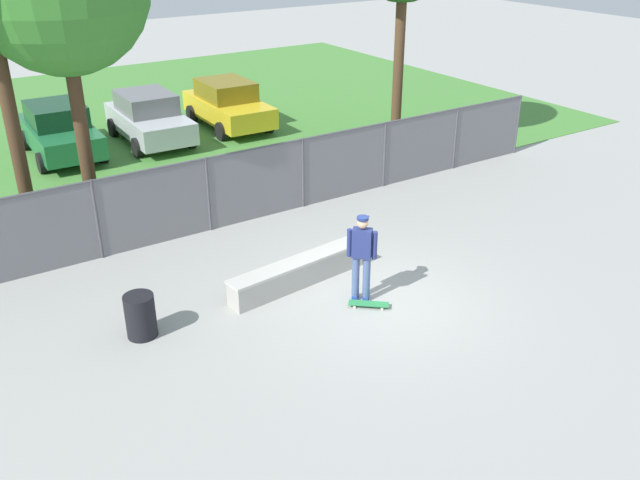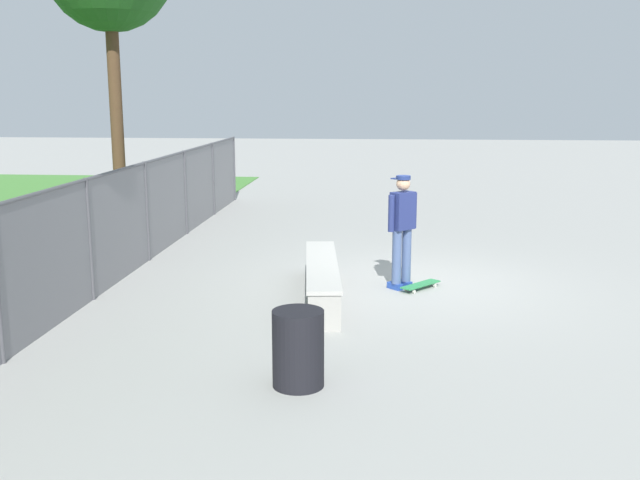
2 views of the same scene
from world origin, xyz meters
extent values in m
plane|color=#9E9E99|center=(0.00, 0.00, 0.00)|extent=(80.00, 80.00, 0.00)
cube|color=#478438|center=(0.00, 15.24, 0.01)|extent=(30.86, 20.00, 0.02)
cube|color=#A8A59E|center=(-0.98, 1.43, 0.25)|extent=(3.28, 0.78, 0.51)
cube|color=beige|center=(-0.98, 1.43, 0.54)|extent=(3.32, 0.82, 0.06)
cube|color=#2647A5|center=(-0.32, 0.30, 0.05)|extent=(0.26, 0.26, 0.10)
cube|color=#2647A5|center=(-0.17, 0.14, 0.05)|extent=(0.26, 0.26, 0.10)
cylinder|color=#475B89|center=(-0.34, 0.28, 0.54)|extent=(0.15, 0.15, 0.88)
cylinder|color=#475B89|center=(-0.19, 0.12, 0.54)|extent=(0.15, 0.15, 0.88)
cube|color=navy|center=(-0.26, 0.20, 1.28)|extent=(0.42, 0.43, 0.60)
cylinder|color=navy|center=(-0.44, 0.38, 1.26)|extent=(0.10, 0.10, 0.58)
cylinder|color=navy|center=(-0.09, 0.02, 1.26)|extent=(0.10, 0.10, 0.58)
sphere|color=tan|center=(-0.26, 0.20, 1.71)|extent=(0.22, 0.22, 0.22)
cylinder|color=navy|center=(-0.26, 0.20, 1.81)|extent=(0.23, 0.23, 0.06)
cube|color=navy|center=(-0.17, 0.29, 1.78)|extent=(0.22, 0.23, 0.02)
cube|color=#2D8C4C|center=(-0.29, -0.11, 0.08)|extent=(0.74, 0.67, 0.02)
cube|color=#B2B2B7|center=(-0.09, -0.29, 0.06)|extent=(0.14, 0.15, 0.02)
cube|color=#B2B2B7|center=(-0.50, 0.06, 0.06)|extent=(0.14, 0.15, 0.02)
cylinder|color=silver|center=(-0.14, -0.36, 0.03)|extent=(0.06, 0.06, 0.05)
cylinder|color=silver|center=(-0.03, -0.23, 0.03)|extent=(0.06, 0.06, 0.05)
cylinder|color=silver|center=(-0.56, 0.00, 0.03)|extent=(0.06, 0.06, 0.05)
cylinder|color=silver|center=(-0.45, 0.13, 0.03)|extent=(0.06, 0.06, 0.05)
cylinder|color=#4C4C51|center=(-4.04, 4.94, 0.94)|extent=(0.07, 0.07, 1.88)
cylinder|color=#4C4C51|center=(-1.35, 4.94, 0.94)|extent=(0.07, 0.07, 1.88)
cylinder|color=#4C4C51|center=(1.35, 4.94, 0.94)|extent=(0.07, 0.07, 1.88)
cylinder|color=#4C4C51|center=(4.04, 4.94, 0.94)|extent=(0.07, 0.07, 1.88)
cylinder|color=#4C4C51|center=(6.73, 4.94, 0.94)|extent=(0.07, 0.07, 1.88)
cylinder|color=#4C4C51|center=(9.43, 4.94, 0.94)|extent=(0.07, 0.07, 1.88)
cylinder|color=#4C4C51|center=(0.00, 4.94, 1.85)|extent=(18.86, 0.05, 0.05)
cube|color=slate|center=(0.00, 4.94, 0.94)|extent=(18.86, 0.01, 1.88)
cylinder|color=#47301E|center=(-5.13, 6.54, 2.42)|extent=(0.32, 0.32, 4.85)
cylinder|color=#47301E|center=(-3.78, 6.13, 2.17)|extent=(0.32, 0.32, 4.35)
cylinder|color=#513823|center=(6.36, 7.30, 2.50)|extent=(0.32, 0.32, 5.00)
cube|color=#1E6638|center=(-2.86, 12.66, 0.67)|extent=(1.91, 4.25, 0.70)
cube|color=#10381E|center=(-2.86, 12.81, 1.34)|extent=(1.66, 2.14, 0.64)
cylinder|color=black|center=(-2.00, 11.33, 0.32)|extent=(0.24, 0.65, 0.64)
cylinder|color=black|center=(-3.80, 11.38, 0.32)|extent=(0.24, 0.65, 0.64)
cylinder|color=black|center=(-1.93, 13.94, 0.32)|extent=(0.24, 0.65, 0.64)
cylinder|color=black|center=(-3.73, 13.99, 0.32)|extent=(0.24, 0.65, 0.64)
cube|color=#B7BABF|center=(0.02, 12.49, 0.67)|extent=(1.91, 4.25, 0.70)
cube|color=slate|center=(0.02, 12.64, 1.34)|extent=(1.66, 2.14, 0.64)
cylinder|color=black|center=(0.88, 11.16, 0.32)|extent=(0.24, 0.65, 0.64)
cylinder|color=black|center=(-0.92, 11.21, 0.32)|extent=(0.24, 0.65, 0.64)
cylinder|color=black|center=(0.95, 13.77, 0.32)|extent=(0.24, 0.65, 0.64)
cylinder|color=black|center=(-0.85, 13.82, 0.32)|extent=(0.24, 0.65, 0.64)
cube|color=gold|center=(3.02, 12.60, 0.67)|extent=(1.91, 4.25, 0.70)
cube|color=#776413|center=(3.02, 12.75, 1.34)|extent=(1.66, 2.14, 0.64)
cylinder|color=black|center=(3.88, 11.28, 0.32)|extent=(0.24, 0.65, 0.64)
cylinder|color=black|center=(2.08, 11.33, 0.32)|extent=(0.24, 0.65, 0.64)
cylinder|color=black|center=(3.95, 13.88, 0.32)|extent=(0.24, 0.65, 0.64)
cylinder|color=black|center=(2.15, 13.93, 0.32)|extent=(0.24, 0.65, 0.64)
cylinder|color=black|center=(-4.40, 1.40, 0.42)|extent=(0.56, 0.56, 0.84)
camera|label=1|loc=(-7.53, -9.32, 7.14)|focal=38.45mm
camera|label=2|loc=(-11.73, 0.52, 3.10)|focal=40.63mm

